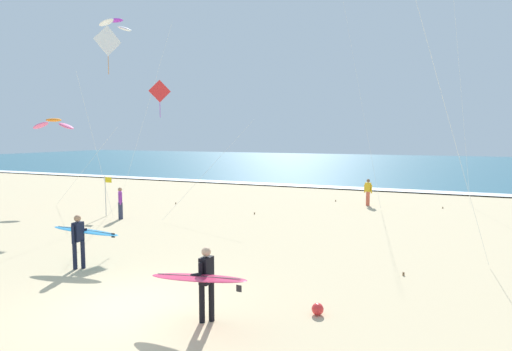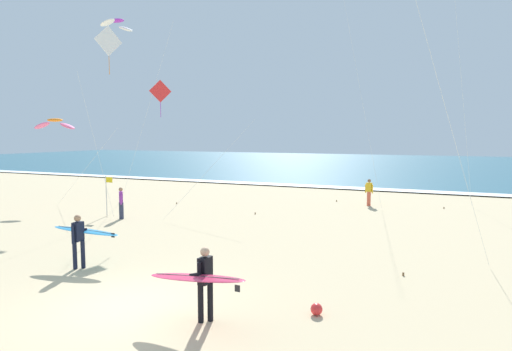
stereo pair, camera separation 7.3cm
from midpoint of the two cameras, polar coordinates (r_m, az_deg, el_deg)
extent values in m
plane|color=#D1BA8E|center=(11.34, -16.23, -16.37)|extent=(160.00, 160.00, 0.00)
cube|color=#2D6075|center=(63.38, 17.06, 1.43)|extent=(160.00, 60.00, 0.08)
cube|color=white|center=(34.11, 11.61, -1.58)|extent=(160.00, 1.68, 0.01)
cylinder|color=black|center=(9.99, -7.18, -16.55)|extent=(0.13, 0.13, 0.88)
cylinder|color=black|center=(10.04, -5.91, -16.43)|extent=(0.13, 0.13, 0.88)
cube|color=black|center=(9.76, -6.59, -12.45)|extent=(0.22, 0.35, 0.60)
cube|color=yellow|center=(9.80, -7.12, -12.13)|extent=(0.02, 0.20, 0.32)
sphere|color=tan|center=(9.64, -6.62, -10.08)|extent=(0.21, 0.21, 0.21)
cylinder|color=black|center=(9.54, -7.38, -12.18)|extent=(0.09, 0.09, 0.26)
cylinder|color=black|center=(9.55, -7.98, -13.01)|extent=(0.26, 0.09, 0.14)
cylinder|color=black|center=(9.96, -5.85, -12.32)|extent=(0.09, 0.09, 0.56)
ellipsoid|color=#D83359|center=(9.50, -7.81, -13.36)|extent=(2.45, 0.66, 0.30)
cube|color=#333333|center=(9.48, -7.82, -13.15)|extent=(2.13, 0.15, 0.21)
cube|color=#262628|center=(9.01, -2.27, -14.84)|extent=(0.12, 0.02, 0.14)
cylinder|color=black|center=(14.64, -22.90, -9.78)|extent=(0.13, 0.13, 0.88)
cylinder|color=black|center=(14.65, -21.97, -9.73)|extent=(0.13, 0.13, 0.88)
cube|color=black|center=(14.48, -22.54, -6.92)|extent=(0.24, 0.36, 0.60)
cube|color=white|center=(14.53, -22.87, -6.72)|extent=(0.03, 0.20, 0.32)
sphere|color=#A87A59|center=(14.40, -22.60, -5.29)|extent=(0.21, 0.21, 0.21)
cylinder|color=black|center=(14.31, -23.12, -7.25)|extent=(0.09, 0.09, 0.56)
cylinder|color=black|center=(14.63, -21.98, -6.34)|extent=(0.09, 0.09, 0.26)
cylinder|color=black|center=(14.76, -21.92, -6.75)|extent=(0.26, 0.11, 0.14)
ellipsoid|color=#3399D8|center=(14.76, -21.64, -6.89)|extent=(2.43, 0.75, 0.21)
cube|color=#333333|center=(14.75, -21.64, -6.75)|extent=(2.09, 0.25, 0.13)
cube|color=#262628|center=(14.18, -18.42, -7.57)|extent=(0.12, 0.03, 0.14)
ellipsoid|color=white|center=(29.90, -16.94, 18.22)|extent=(1.06, 0.61, 0.51)
ellipsoid|color=purple|center=(29.34, -18.03, 19.07)|extent=(1.05, 0.61, 0.20)
ellipsoid|color=white|center=(28.65, -19.14, 18.74)|extent=(1.06, 0.61, 0.51)
cylinder|color=silver|center=(27.26, -14.34, 7.95)|extent=(4.10, 0.11, 10.72)
cylinder|color=brown|center=(26.40, -10.47, -3.66)|extent=(0.06, 0.06, 0.10)
cube|color=white|center=(22.54, -19.01, 16.65)|extent=(0.52, 1.36, 1.43)
cylinder|color=orange|center=(22.34, -18.92, 13.75)|extent=(0.02, 0.02, 0.87)
cylinder|color=silver|center=(21.73, -20.46, 3.55)|extent=(0.56, 1.51, 6.98)
cylinder|color=brown|center=(21.77, -22.04, -5.90)|extent=(0.06, 0.06, 0.10)
ellipsoid|color=pink|center=(28.40, -23.80, 6.06)|extent=(1.13, 0.59, 0.53)
ellipsoid|color=orange|center=(27.82, -25.20, 6.72)|extent=(1.12, 0.59, 0.20)
ellipsoid|color=pink|center=(27.24, -26.60, 6.00)|extent=(1.13, 0.59, 0.53)
cylinder|color=silver|center=(26.11, -21.56, 1.06)|extent=(4.76, 0.09, 4.53)
cylinder|color=brown|center=(24.74, -17.52, -4.43)|extent=(0.06, 0.06, 0.10)
cylinder|color=silver|center=(25.93, 13.84, 10.95)|extent=(3.00, 2.04, 13.28)
cylinder|color=brown|center=(27.39, 10.79, -3.34)|extent=(0.06, 0.06, 0.10)
cylinder|color=silver|center=(14.02, 24.97, 4.87)|extent=(2.43, 1.84, 8.12)
cylinder|color=brown|center=(13.75, 19.21, -12.32)|extent=(0.06, 0.06, 0.10)
cylinder|color=silver|center=(27.02, 25.96, 9.33)|extent=(1.50, 1.38, 12.34)
cylinder|color=brown|center=(26.56, 23.87, -3.98)|extent=(0.06, 0.06, 0.10)
cube|color=red|center=(20.82, -12.56, 10.93)|extent=(0.72, 0.80, 1.04)
cylinder|color=purple|center=(20.75, -12.51, 8.54)|extent=(0.02, 0.02, 0.70)
cylinder|color=silver|center=(21.44, -5.96, 1.05)|extent=(3.28, 3.65, 4.91)
cylinder|color=brown|center=(22.66, -0.02, -5.06)|extent=(0.06, 0.06, 0.10)
cylinder|color=#D8593F|center=(26.17, 14.90, -3.01)|extent=(0.22, 0.22, 0.84)
cube|color=gold|center=(26.08, 14.94, -1.51)|extent=(0.36, 0.27, 0.54)
sphere|color=brown|center=(26.04, 14.96, -0.68)|extent=(0.20, 0.20, 0.20)
cylinder|color=gold|center=(26.00, 15.35, -1.76)|extent=(0.08, 0.08, 0.50)
cylinder|color=gold|center=(26.18, 14.52, -1.69)|extent=(0.08, 0.08, 0.50)
cylinder|color=#2D334C|center=(22.34, -17.45, -4.50)|extent=(0.22, 0.22, 0.84)
cube|color=purple|center=(22.24, -17.50, -2.75)|extent=(0.35, 0.36, 0.54)
sphere|color=#A87A59|center=(22.19, -17.53, -1.78)|extent=(0.20, 0.20, 0.20)
cylinder|color=purple|center=(22.04, -17.48, -3.08)|extent=(0.08, 0.08, 0.50)
cylinder|color=purple|center=(22.46, -17.50, -2.93)|extent=(0.08, 0.08, 0.50)
cylinder|color=silver|center=(23.27, -19.26, -2.60)|extent=(0.05, 0.05, 2.10)
cube|color=yellow|center=(23.02, -18.92, -0.54)|extent=(0.40, 0.02, 0.28)
sphere|color=red|center=(10.48, 8.29, -17.25)|extent=(0.28, 0.28, 0.28)
camera|label=1|loc=(0.04, -89.86, 0.01)|focal=29.96mm
camera|label=2|loc=(0.04, 90.14, -0.01)|focal=29.96mm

